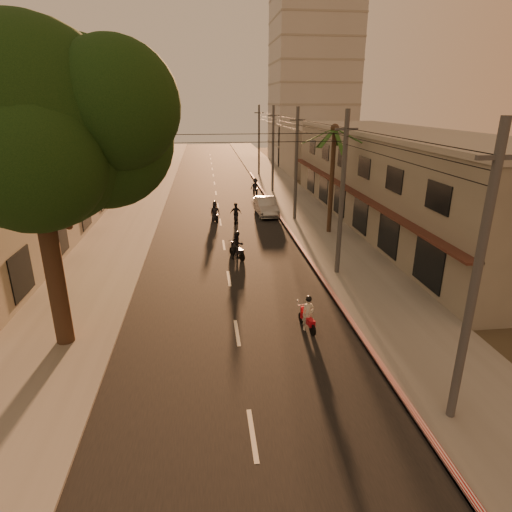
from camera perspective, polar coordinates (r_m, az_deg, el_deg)
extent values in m
plane|color=#383023|center=(16.89, -2.01, -13.59)|extent=(160.00, 160.00, 0.00)
cube|color=black|center=(35.32, -4.78, 4.51)|extent=(10.00, 140.00, 0.02)
cube|color=slate|center=(36.32, 7.17, 4.94)|extent=(5.00, 140.00, 0.12)
cube|color=slate|center=(35.86, -16.87, 4.04)|extent=(5.00, 140.00, 0.12)
cube|color=#AC1213|center=(31.10, 5.02, 2.55)|extent=(0.20, 60.00, 0.20)
cube|color=gray|center=(35.90, 18.45, 9.54)|extent=(8.00, 34.00, 7.00)
cube|color=gray|center=(35.49, 19.11, 15.33)|extent=(8.20, 34.20, 0.30)
cube|color=#43231B|center=(34.39, 11.78, 9.04)|extent=(0.80, 34.00, 0.12)
cube|color=gray|center=(31.62, -30.78, 4.61)|extent=(8.00, 24.00, 5.00)
cube|color=#B7B5B2|center=(72.26, 7.55, 23.41)|extent=(12.00, 12.00, 28.00)
cylinder|color=black|center=(18.23, -25.22, -2.37)|extent=(0.70, 0.70, 6.00)
cylinder|color=black|center=(17.54, -23.78, 7.32)|extent=(1.22, 2.17, 3.04)
cylinder|color=black|center=(17.33, -28.95, 7.07)|extent=(1.31, 1.49, 2.73)
sphere|color=black|center=(17.13, -27.98, 14.96)|extent=(7.20, 7.20, 7.20)
sphere|color=black|center=(17.50, -19.64, 14.48)|extent=(5.20, 5.20, 5.20)
sphere|color=black|center=(15.31, -27.60, 11.27)|extent=(4.60, 4.60, 4.60)
sphere|color=black|center=(15.82, -18.35, 18.54)|extent=(4.40, 4.40, 4.40)
sphere|color=black|center=(19.05, -22.42, 19.35)|extent=(4.40, 4.40, 4.40)
cylinder|color=black|center=(31.88, 10.05, 9.60)|extent=(0.32, 0.32, 7.60)
sphere|color=black|center=(31.44, 10.47, 16.42)|extent=(0.60, 0.60, 0.60)
cylinder|color=#38383A|center=(13.31, 27.10, -3.60)|extent=(0.26, 0.26, 9.00)
cube|color=#38383A|center=(12.49, 29.63, 11.35)|extent=(1.20, 0.12, 0.12)
cylinder|color=#38383A|center=(23.72, 11.38, 7.77)|extent=(0.26, 0.26, 9.00)
cube|color=#38383A|center=(23.26, 11.98, 16.22)|extent=(1.20, 0.12, 0.12)
cylinder|color=#38383A|center=(35.15, 5.38, 11.90)|extent=(0.26, 0.26, 9.00)
cube|color=#38383A|center=(34.85, 5.57, 17.61)|extent=(1.20, 0.12, 0.12)
cylinder|color=#38383A|center=(46.87, 2.28, 13.94)|extent=(0.26, 0.26, 9.00)
cube|color=#38383A|center=(46.65, 2.34, 18.22)|extent=(1.20, 0.12, 0.12)
cylinder|color=#38383A|center=(58.71, 0.40, 15.14)|extent=(0.26, 0.26, 9.00)
cube|color=#38383A|center=(58.52, 0.41, 18.56)|extent=(1.20, 0.12, 0.12)
cube|color=gray|center=(61.28, 7.74, 13.76)|extent=(8.00, 14.00, 6.00)
cube|color=gray|center=(50.26, -21.95, 10.31)|extent=(8.00, 14.00, 4.40)
cube|color=gray|center=(67.55, -18.32, 13.95)|extent=(8.00, 14.00, 7.00)
cylinder|color=black|center=(19.33, 6.10, -8.20)|extent=(0.19, 0.51, 0.51)
cylinder|color=black|center=(18.44, 7.55, -9.74)|extent=(0.19, 0.51, 0.51)
cube|color=#B50D1C|center=(18.71, 6.92, -8.39)|extent=(0.45, 1.02, 0.27)
cube|color=#B50D1C|center=(19.01, 6.36, -7.43)|extent=(0.28, 0.14, 0.54)
cylinder|color=silver|center=(18.96, 6.26, -6.44)|extent=(0.49, 0.14, 0.04)
imported|color=beige|center=(18.59, 6.96, -7.68)|extent=(0.70, 0.58, 1.52)
sphere|color=black|center=(18.28, 7.05, -5.71)|extent=(0.27, 0.27, 0.27)
sphere|color=silver|center=(18.75, 5.60, -5.96)|extent=(0.11, 0.11, 0.11)
sphere|color=silver|center=(18.94, 7.01, -5.73)|extent=(0.11, 0.11, 0.11)
cylinder|color=black|center=(27.49, -3.20, 0.65)|extent=(0.33, 0.55, 0.56)
cylinder|color=black|center=(26.47, -1.87, -0.10)|extent=(0.33, 0.55, 0.56)
cube|color=black|center=(26.83, -2.48, 0.78)|extent=(0.73, 1.11, 0.30)
cube|color=black|center=(27.19, -3.01, 1.37)|extent=(0.31, 0.22, 0.60)
cylinder|color=silver|center=(27.18, -3.15, 2.14)|extent=(0.51, 0.27, 0.04)
imported|color=black|center=(26.74, -2.48, 1.37)|extent=(1.31, 1.28, 1.68)
sphere|color=black|center=(26.50, -2.51, 2.99)|extent=(0.30, 0.30, 0.30)
cylinder|color=black|center=(35.65, -2.64, 5.13)|extent=(0.16, 0.53, 0.52)
cylinder|color=black|center=(34.52, -2.75, 4.64)|extent=(0.16, 0.53, 0.52)
cube|color=black|center=(34.96, -2.71, 5.26)|extent=(0.39, 1.06, 0.28)
cube|color=black|center=(35.38, -2.67, 5.67)|extent=(0.29, 0.13, 0.56)
cylinder|color=silver|center=(35.41, -2.67, 6.23)|extent=(0.52, 0.11, 0.04)
imported|color=black|center=(34.89, -2.71, 5.69)|extent=(1.02, 0.62, 1.57)
sphere|color=black|center=(34.72, -2.73, 6.87)|extent=(0.28, 0.28, 0.28)
cylinder|color=black|center=(36.22, -5.73, 5.30)|extent=(0.21, 0.54, 0.53)
cylinder|color=black|center=(35.10, -5.25, 4.84)|extent=(0.21, 0.54, 0.53)
cube|color=black|center=(35.53, -5.48, 5.45)|extent=(0.49, 1.08, 0.29)
cube|color=black|center=(35.95, -5.68, 5.84)|extent=(0.30, 0.16, 0.57)
cylinder|color=silver|center=(35.98, -5.74, 6.40)|extent=(0.52, 0.16, 0.04)
imported|color=black|center=(35.46, -5.49, 5.88)|extent=(1.00, 0.85, 1.60)
sphere|color=black|center=(35.29, -5.53, 7.06)|extent=(0.29, 0.29, 0.29)
cylinder|color=black|center=(46.98, -0.29, 8.75)|extent=(0.17, 0.55, 0.54)
cylinder|color=black|center=(45.83, 0.08, 8.47)|extent=(0.17, 0.55, 0.54)
cube|color=black|center=(46.28, -0.09, 8.91)|extent=(0.41, 1.09, 0.29)
cube|color=black|center=(46.72, -0.24, 9.20)|extent=(0.30, 0.13, 0.58)
cylinder|color=silver|center=(46.76, -0.27, 9.63)|extent=(0.53, 0.11, 0.04)
imported|color=black|center=(46.23, -0.09, 9.26)|extent=(1.21, 0.88, 1.63)
sphere|color=black|center=(46.10, -0.09, 10.19)|extent=(0.29, 0.29, 0.29)
imported|color=gray|center=(37.41, 1.35, 6.63)|extent=(1.92, 4.72, 1.52)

